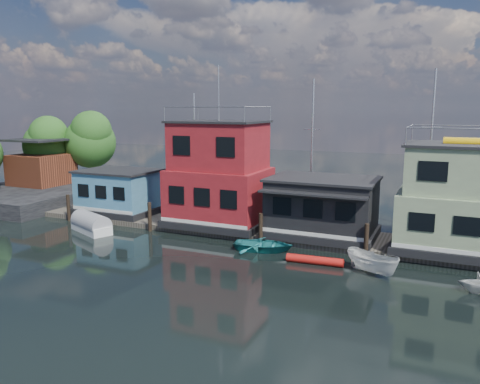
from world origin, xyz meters
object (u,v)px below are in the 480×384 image
at_px(dinghy_teal, 263,245).
at_px(houseboat_green, 467,201).
at_px(houseboat_red, 219,176).
at_px(motorboat, 373,263).
at_px(tarp_runabout, 91,224).
at_px(houseboat_dark, 322,207).
at_px(red_kayak, 315,260).
at_px(houseboat_blue, 119,192).
at_px(dinghy_white, 480,282).

bearing_deg(dinghy_teal, houseboat_green, -83.51).
height_order(houseboat_red, motorboat, houseboat_red).
bearing_deg(tarp_runabout, dinghy_teal, 26.91).
bearing_deg(houseboat_dark, houseboat_red, 179.86).
distance_m(red_kayak, dinghy_teal, 3.96).
relative_size(houseboat_blue, dinghy_teal, 1.66).
height_order(houseboat_green, motorboat, houseboat_green).
bearing_deg(motorboat, houseboat_red, 95.24).
bearing_deg(houseboat_red, dinghy_white, -19.05).
xyz_separation_m(houseboat_red, houseboat_green, (17.00, 0.00, -0.55)).
height_order(houseboat_dark, motorboat, houseboat_dark).
bearing_deg(houseboat_dark, houseboat_blue, 179.94).
height_order(houseboat_red, dinghy_teal, houseboat_red).
xyz_separation_m(houseboat_blue, dinghy_white, (27.16, -6.10, -1.65)).
relative_size(red_kayak, dinghy_white, 1.62).
relative_size(houseboat_red, houseboat_dark, 1.60).
bearing_deg(dinghy_teal, houseboat_red, 40.52).
relative_size(red_kayak, motorboat, 0.99).
height_order(red_kayak, motorboat, motorboat).
xyz_separation_m(houseboat_red, dinghy_teal, (5.16, -3.96, -3.71)).
relative_size(houseboat_blue, motorboat, 1.86).
xyz_separation_m(tarp_runabout, red_kayak, (17.29, -0.36, -0.34)).
distance_m(houseboat_dark, motorboat, 7.19).
distance_m(houseboat_blue, dinghy_white, 27.89).
xyz_separation_m(houseboat_dark, dinghy_white, (9.66, -6.08, -1.86)).
xyz_separation_m(tarp_runabout, motorboat, (20.67, -0.66, 0.08)).
xyz_separation_m(houseboat_blue, houseboat_dark, (17.50, -0.02, 0.21)).
distance_m(houseboat_green, dinghy_teal, 12.87).
xyz_separation_m(houseboat_blue, tarp_runabout, (1.14, -4.84, -1.62)).
bearing_deg(red_kayak, houseboat_green, 28.77).
relative_size(houseboat_red, tarp_runabout, 2.85).
bearing_deg(dinghy_white, dinghy_teal, 65.87).
xyz_separation_m(red_kayak, motorboat, (3.39, -0.30, 0.41)).
bearing_deg(red_kayak, motorboat, -9.09).
bearing_deg(red_kayak, houseboat_red, 145.80).
xyz_separation_m(houseboat_red, motorboat, (12.31, -5.50, -3.44)).
distance_m(houseboat_blue, houseboat_green, 26.53).
relative_size(houseboat_green, dinghy_white, 3.98).
height_order(houseboat_dark, houseboat_green, houseboat_green).
distance_m(dinghy_teal, dinghy_white, 12.68).
height_order(dinghy_white, motorboat, motorboat).
xyz_separation_m(houseboat_dark, houseboat_green, (9.00, 0.02, 1.13)).
bearing_deg(tarp_runabout, red_kayak, 22.01).
bearing_deg(dinghy_white, tarp_runabout, 72.81).
bearing_deg(houseboat_blue, houseboat_green, 0.00).
height_order(houseboat_red, houseboat_green, houseboat_red).
xyz_separation_m(red_kayak, dinghy_teal, (-3.76, 1.24, 0.15)).
distance_m(houseboat_dark, tarp_runabout, 17.16).
bearing_deg(dinghy_white, red_kayak, 69.69).
bearing_deg(houseboat_red, houseboat_dark, -0.14).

